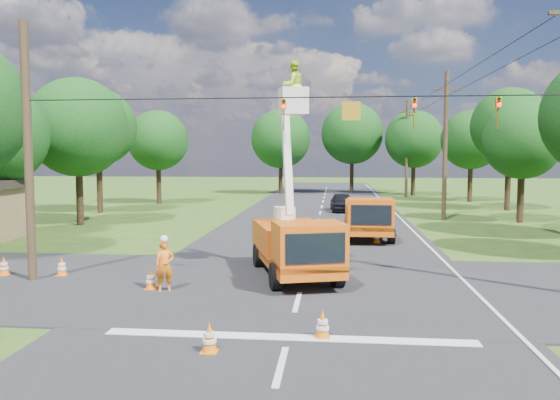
# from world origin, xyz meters

# --- Properties ---
(ground) EXTENTS (140.00, 140.00, 0.00)m
(ground) POSITION_xyz_m (0.00, 20.00, 0.00)
(ground) COLOR #254F17
(ground) RESTS_ON ground
(road_main) EXTENTS (12.00, 100.00, 0.06)m
(road_main) POSITION_xyz_m (0.00, 20.00, 0.00)
(road_main) COLOR black
(road_main) RESTS_ON ground
(road_cross) EXTENTS (56.00, 10.00, 0.07)m
(road_cross) POSITION_xyz_m (0.00, 2.00, 0.00)
(road_cross) COLOR black
(road_cross) RESTS_ON ground
(stop_bar) EXTENTS (9.00, 0.45, 0.02)m
(stop_bar) POSITION_xyz_m (0.00, -3.20, 0.00)
(stop_bar) COLOR silver
(stop_bar) RESTS_ON ground
(edge_line) EXTENTS (0.12, 90.00, 0.02)m
(edge_line) POSITION_xyz_m (5.60, 20.00, 0.00)
(edge_line) COLOR silver
(edge_line) RESTS_ON ground
(bucket_truck) EXTENTS (3.82, 6.38, 7.80)m
(bucket_truck) POSITION_xyz_m (-0.30, 3.42, 1.67)
(bucket_truck) COLOR #CC4D0E
(bucket_truck) RESTS_ON ground
(second_truck) EXTENTS (2.49, 6.10, 2.27)m
(second_truck) POSITION_xyz_m (2.86, 12.93, 1.18)
(second_truck) COLOR #CC4D0E
(second_truck) RESTS_ON ground
(ground_worker) EXTENTS (0.72, 0.60, 1.70)m
(ground_worker) POSITION_xyz_m (-4.37, 0.96, 0.85)
(ground_worker) COLOR orange
(ground_worker) RESTS_ON ground
(distant_car) EXTENTS (1.97, 4.36, 1.45)m
(distant_car) POSITION_xyz_m (1.65, 26.69, 0.73)
(distant_car) COLOR black
(distant_car) RESTS_ON ground
(traffic_cone_0) EXTENTS (0.38, 0.38, 0.71)m
(traffic_cone_0) POSITION_xyz_m (-1.67, -4.31, 0.36)
(traffic_cone_0) COLOR orange
(traffic_cone_0) RESTS_ON ground
(traffic_cone_1) EXTENTS (0.38, 0.38, 0.71)m
(traffic_cone_1) POSITION_xyz_m (0.82, -3.12, 0.36)
(traffic_cone_1) COLOR orange
(traffic_cone_1) RESTS_ON ground
(traffic_cone_2) EXTENTS (0.38, 0.38, 0.71)m
(traffic_cone_2) POSITION_xyz_m (0.92, 6.44, 0.36)
(traffic_cone_2) COLOR orange
(traffic_cone_2) RESTS_ON ground
(traffic_cone_3) EXTENTS (0.38, 0.38, 0.71)m
(traffic_cone_3) POSITION_xyz_m (3.21, 11.40, 0.36)
(traffic_cone_3) COLOR orange
(traffic_cone_3) RESTS_ON ground
(traffic_cone_4) EXTENTS (0.38, 0.38, 0.71)m
(traffic_cone_4) POSITION_xyz_m (-4.91, 1.13, 0.36)
(traffic_cone_4) COLOR orange
(traffic_cone_4) RESTS_ON ground
(traffic_cone_5) EXTENTS (0.38, 0.38, 0.71)m
(traffic_cone_5) POSITION_xyz_m (-8.82, 2.76, 0.36)
(traffic_cone_5) COLOR orange
(traffic_cone_5) RESTS_ON ground
(traffic_cone_6) EXTENTS (0.38, 0.38, 0.71)m
(traffic_cone_6) POSITION_xyz_m (-10.97, 2.62, 0.36)
(traffic_cone_6) COLOR orange
(traffic_cone_6) RESTS_ON ground
(traffic_cone_7) EXTENTS (0.38, 0.38, 0.71)m
(traffic_cone_7) POSITION_xyz_m (4.58, 17.45, 0.36)
(traffic_cone_7) COLOR orange
(traffic_cone_7) RESTS_ON ground
(pole_right_mid) EXTENTS (1.80, 0.30, 10.00)m
(pole_right_mid) POSITION_xyz_m (8.50, 22.00, 5.11)
(pole_right_mid) COLOR #4C3823
(pole_right_mid) RESTS_ON ground
(pole_right_far) EXTENTS (1.80, 0.30, 10.00)m
(pole_right_far) POSITION_xyz_m (8.50, 42.00, 5.11)
(pole_right_far) COLOR #4C3823
(pole_right_far) RESTS_ON ground
(pole_left) EXTENTS (0.30, 0.30, 9.00)m
(pole_left) POSITION_xyz_m (-9.50, 2.00, 4.50)
(pole_left) COLOR #4C3823
(pole_left) RESTS_ON ground
(signal_span) EXTENTS (18.00, 0.29, 1.07)m
(signal_span) POSITION_xyz_m (2.23, 1.99, 5.88)
(signal_span) COLOR black
(signal_span) RESTS_ON ground
(tree_left_d) EXTENTS (6.20, 6.20, 9.24)m
(tree_left_d) POSITION_xyz_m (-15.00, 17.00, 6.12)
(tree_left_d) COLOR #382616
(tree_left_d) RESTS_ON ground
(tree_left_e) EXTENTS (5.80, 5.80, 9.41)m
(tree_left_e) POSITION_xyz_m (-16.80, 24.00, 6.49)
(tree_left_e) COLOR #382616
(tree_left_e) RESTS_ON ground
(tree_left_f) EXTENTS (5.40, 5.40, 8.40)m
(tree_left_f) POSITION_xyz_m (-14.80, 32.00, 5.69)
(tree_left_f) COLOR #382616
(tree_left_f) RESTS_ON ground
(tree_right_c) EXTENTS (5.00, 5.00, 7.83)m
(tree_right_c) POSITION_xyz_m (13.20, 21.00, 5.31)
(tree_right_c) COLOR #382616
(tree_right_c) RESTS_ON ground
(tree_right_d) EXTENTS (6.00, 6.00, 9.70)m
(tree_right_d) POSITION_xyz_m (14.80, 29.00, 6.68)
(tree_right_d) COLOR #382616
(tree_right_d) RESTS_ON ground
(tree_right_e) EXTENTS (5.60, 5.60, 8.63)m
(tree_right_e) POSITION_xyz_m (13.80, 37.00, 5.81)
(tree_right_e) COLOR #382616
(tree_right_e) RESTS_ON ground
(tree_far_a) EXTENTS (6.60, 6.60, 9.50)m
(tree_far_a) POSITION_xyz_m (-5.00, 45.00, 6.19)
(tree_far_a) COLOR #382616
(tree_far_a) RESTS_ON ground
(tree_far_b) EXTENTS (7.00, 7.00, 10.32)m
(tree_far_b) POSITION_xyz_m (3.00, 47.00, 6.81)
(tree_far_b) COLOR #382616
(tree_far_b) RESTS_ON ground
(tree_far_c) EXTENTS (6.20, 6.20, 9.18)m
(tree_far_c) POSITION_xyz_m (9.50, 44.00, 6.06)
(tree_far_c) COLOR #382616
(tree_far_c) RESTS_ON ground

